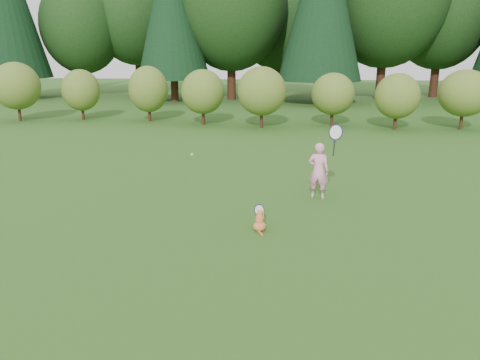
# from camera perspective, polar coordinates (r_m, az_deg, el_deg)

# --- Properties ---
(ground) EXTENTS (100.00, 100.00, 0.00)m
(ground) POSITION_cam_1_polar(r_m,az_deg,el_deg) (9.23, -1.78, -5.47)
(ground) COLOR #265317
(ground) RESTS_ON ground
(shrub_row) EXTENTS (28.00, 3.00, 2.80)m
(shrub_row) POSITION_cam_1_polar(r_m,az_deg,el_deg) (21.66, 2.99, 10.37)
(shrub_row) COLOR #516720
(shrub_row) RESTS_ON ground
(child) EXTENTS (0.78, 0.54, 1.95)m
(child) POSITION_cam_1_polar(r_m,az_deg,el_deg) (10.82, 9.60, 1.26)
(child) COLOR pink
(child) RESTS_ON ground
(cat) EXTENTS (0.31, 0.60, 0.56)m
(cat) POSITION_cam_1_polar(r_m,az_deg,el_deg) (8.89, 2.40, -4.84)
(cat) COLOR #D06828
(cat) RESTS_ON ground
(tennis_ball) EXTENTS (0.07, 0.07, 0.07)m
(tennis_ball) POSITION_cam_1_polar(r_m,az_deg,el_deg) (9.88, -5.88, 3.09)
(tennis_ball) COLOR #B3CB17
(tennis_ball) RESTS_ON ground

